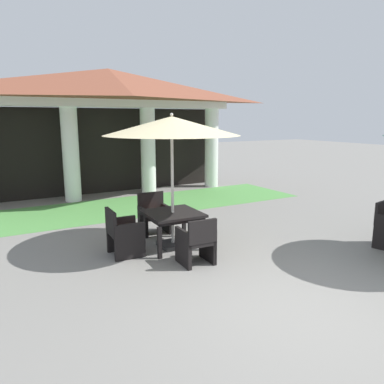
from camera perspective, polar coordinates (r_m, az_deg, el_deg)
The scene contains 9 objects.
ground_plane at distance 5.48m, azimuth 17.27°, elevation -16.49°, with size 60.00×60.00×0.00m, color gray.
background_pavilion at distance 12.23m, azimuth -12.70°, elevation 13.67°, with size 8.74×3.02×3.99m.
lawn_strip at distance 10.91m, azimuth -9.37°, elevation -2.17°, with size 10.54×2.67×0.01m, color #519347.
patio_table_mid_left at distance 7.31m, azimuth -2.97°, elevation -3.77°, with size 1.07×1.07×0.70m.
patio_umbrella_mid_left at distance 7.06m, azimuth -3.12°, elevation 9.87°, with size 2.57×2.57×2.60m.
patio_chair_mid_left_west at distance 7.03m, azimuth -10.44°, elevation -6.22°, with size 0.60×0.61×0.88m.
patio_chair_mid_left_south at distance 6.51m, azimuth 0.71°, elevation -7.65°, with size 0.57×0.57×0.84m.
patio_chair_mid_left_north at distance 8.25m, azimuth -5.84°, elevation -3.54°, with size 0.64×0.53×0.89m.
terracotta_urn at distance 9.31m, azimuth -5.91°, elevation -3.31°, with size 0.25×0.25×0.42m.
Camera 1 is at (-3.64, -3.24, 2.50)m, focal length 34.88 mm.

